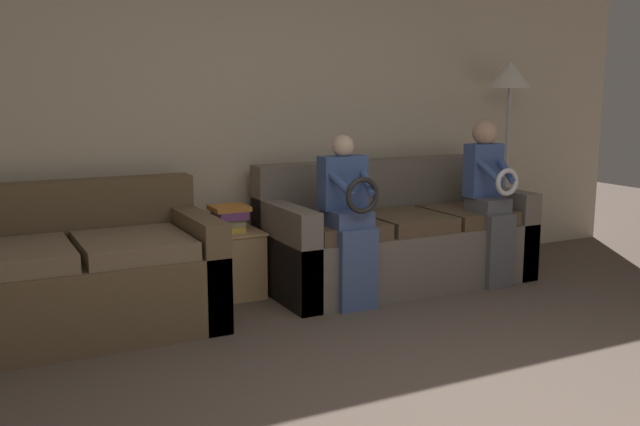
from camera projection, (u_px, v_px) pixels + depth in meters
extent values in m
cube|color=beige|center=(259.00, 116.00, 5.39)|extent=(7.20, 0.06, 2.55)
cube|color=#70665B|center=(397.00, 255.00, 5.46)|extent=(2.05, 0.88, 0.45)
cube|color=#70665B|center=(375.00, 190.00, 5.68)|extent=(2.05, 0.20, 0.48)
cube|color=#70665B|center=(285.00, 252.00, 5.02)|extent=(0.16, 0.88, 0.69)
cube|color=#70665B|center=(494.00, 229.00, 5.86)|extent=(0.16, 0.88, 0.69)
cube|color=brown|center=(338.00, 228.00, 5.06)|extent=(0.54, 0.64, 0.11)
cube|color=brown|center=(405.00, 221.00, 5.32)|extent=(0.54, 0.64, 0.11)
cube|color=brown|center=(467.00, 215.00, 5.58)|extent=(0.54, 0.64, 0.11)
cube|color=brown|center=(75.00, 295.00, 4.35)|extent=(1.69, 0.95, 0.48)
cube|color=brown|center=(62.00, 213.00, 4.60)|extent=(1.69, 0.20, 0.42)
cube|color=brown|center=(196.00, 264.00, 4.68)|extent=(0.16, 0.95, 0.69)
cube|color=#7A664C|center=(12.00, 257.00, 4.06)|extent=(0.65, 0.71, 0.11)
cube|color=#7A664C|center=(133.00, 245.00, 4.37)|extent=(0.65, 0.71, 0.11)
cube|color=#475B8E|center=(357.00, 270.00, 4.79)|extent=(0.28, 0.10, 0.56)
cube|color=#475B8E|center=(347.00, 218.00, 4.85)|extent=(0.28, 0.28, 0.11)
cube|color=#3D5693|center=(343.00, 182.00, 4.87)|extent=(0.33, 0.14, 0.36)
sphere|color=beige|center=(343.00, 146.00, 4.83)|extent=(0.15, 0.15, 0.15)
torus|color=black|center=(362.00, 195.00, 4.65)|extent=(0.25, 0.04, 0.25)
cylinder|color=#3D5693|center=(338.00, 182.00, 4.70)|extent=(0.12, 0.31, 0.21)
cylinder|color=#3D5693|center=(366.00, 180.00, 4.80)|extent=(0.12, 0.31, 0.21)
cube|color=#56565B|center=(498.00, 251.00, 5.33)|extent=(0.24, 0.10, 0.56)
cube|color=#56565B|center=(488.00, 205.00, 5.40)|extent=(0.24, 0.28, 0.11)
cube|color=#3D5693|center=(483.00, 170.00, 5.42)|extent=(0.28, 0.14, 0.40)
sphere|color=tan|center=(485.00, 132.00, 5.37)|extent=(0.19, 0.19, 0.19)
torus|color=silver|center=(507.00, 182.00, 5.19)|extent=(0.20, 0.04, 0.20)
cylinder|color=#3D5693|center=(486.00, 169.00, 5.25)|extent=(0.11, 0.31, 0.22)
cylinder|color=#3D5693|center=(504.00, 167.00, 5.33)|extent=(0.11, 0.31, 0.22)
cube|color=tan|center=(229.00, 263.00, 5.15)|extent=(0.40, 0.46, 0.48)
cube|color=tan|center=(229.00, 231.00, 5.11)|extent=(0.42, 0.48, 0.02)
cube|color=gold|center=(228.00, 228.00, 5.09)|extent=(0.18, 0.27, 0.04)
cube|color=gray|center=(227.00, 222.00, 5.10)|extent=(0.20, 0.23, 0.05)
cube|color=#7A4284|center=(230.00, 215.00, 5.08)|extent=(0.21, 0.23, 0.06)
cube|color=orange|center=(229.00, 208.00, 5.08)|extent=(0.26, 0.25, 0.03)
cylinder|color=#2D2B28|center=(502.00, 257.00, 6.27)|extent=(0.26, 0.26, 0.02)
cylinder|color=#B7B7BC|center=(506.00, 174.00, 6.14)|extent=(0.03, 0.03, 1.46)
cone|color=silver|center=(510.00, 75.00, 6.00)|extent=(0.38, 0.38, 0.22)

